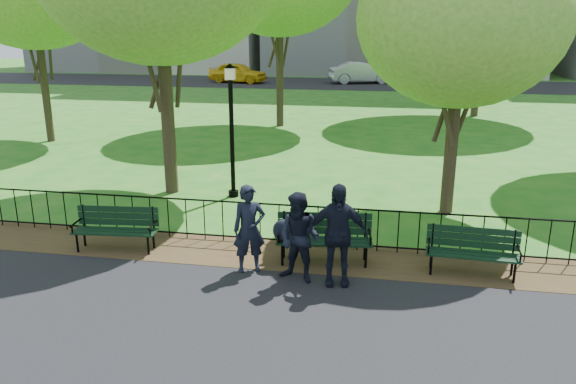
% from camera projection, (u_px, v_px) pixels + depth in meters
% --- Properties ---
extents(ground, '(120.00, 120.00, 0.00)m').
position_uv_depth(ground, '(291.00, 291.00, 9.63)').
color(ground, '#1E631A').
extents(dirt_strip, '(60.00, 1.60, 0.01)m').
position_uv_depth(dirt_strip, '(304.00, 256.00, 11.03)').
color(dirt_strip, '#352415').
rests_on(dirt_strip, ground).
extents(far_street, '(70.00, 9.00, 0.01)m').
position_uv_depth(far_street, '(372.00, 84.00, 42.60)').
color(far_street, black).
rests_on(far_street, ground).
extents(iron_fence, '(24.06, 0.06, 1.00)m').
position_uv_depth(iron_fence, '(308.00, 224.00, 11.37)').
color(iron_fence, black).
rests_on(iron_fence, ground).
extents(park_bench_main, '(1.89, 0.75, 1.02)m').
position_uv_depth(park_bench_main, '(308.00, 232.00, 10.59)').
color(park_bench_main, black).
rests_on(park_bench_main, ground).
extents(park_bench_left_a, '(1.71, 0.67, 0.95)m').
position_uv_depth(park_bench_left_a, '(116.00, 224.00, 11.26)').
color(park_bench_left_a, black).
rests_on(park_bench_left_a, ground).
extents(park_bench_right_a, '(1.67, 0.61, 0.93)m').
position_uv_depth(park_bench_right_a, '(473.00, 247.00, 10.13)').
color(park_bench_right_a, black).
rests_on(park_bench_right_a, ground).
extents(lamppost, '(0.31, 0.31, 3.46)m').
position_uv_depth(lamppost, '(232.00, 126.00, 14.37)').
color(lamppost, black).
rests_on(lamppost, ground).
extents(tree_near_e, '(4.67, 4.67, 6.51)m').
position_uv_depth(tree_near_e, '(462.00, 18.00, 12.38)').
color(tree_near_e, '#2D2116').
rests_on(tree_near_e, ground).
extents(person_left, '(0.70, 0.58, 1.63)m').
position_uv_depth(person_left, '(249.00, 229.00, 10.16)').
color(person_left, black).
rests_on(person_left, asphalt_path).
extents(person_mid, '(0.88, 0.64, 1.62)m').
position_uv_depth(person_mid, '(299.00, 238.00, 9.76)').
color(person_mid, black).
rests_on(person_mid, asphalt_path).
extents(person_right, '(1.12, 0.61, 1.82)m').
position_uv_depth(person_right, '(337.00, 235.00, 9.63)').
color(person_right, black).
rests_on(person_right, asphalt_path).
extents(taxi, '(4.82, 2.70, 1.55)m').
position_uv_depth(taxi, '(238.00, 72.00, 43.51)').
color(taxi, gold).
rests_on(taxi, far_street).
extents(sedan_silver, '(5.23, 3.07, 1.63)m').
position_uv_depth(sedan_silver, '(361.00, 73.00, 42.98)').
color(sedan_silver, '#AAACB2').
rests_on(sedan_silver, far_street).
extents(sedan_dark, '(4.82, 2.10, 1.38)m').
position_uv_depth(sedan_dark, '(454.00, 77.00, 40.62)').
color(sedan_dark, black).
rests_on(sedan_dark, far_street).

